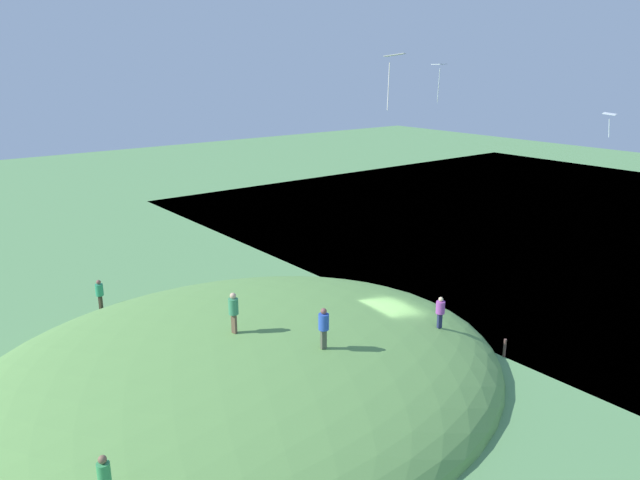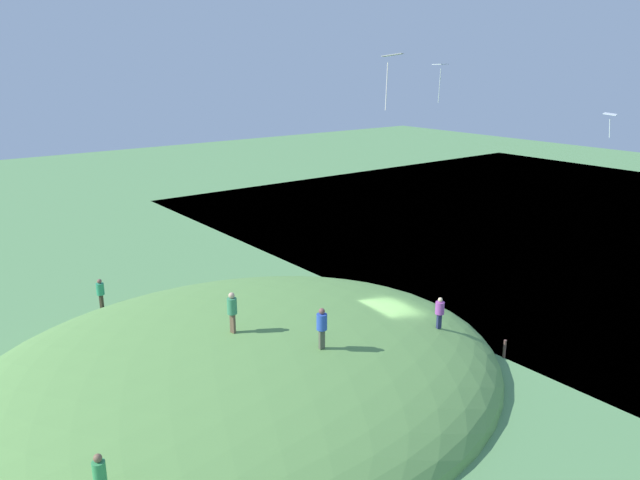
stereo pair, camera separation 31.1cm
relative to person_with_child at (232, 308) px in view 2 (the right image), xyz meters
The scene contains 11 objects.
ground_plane 9.49m from the person_with_child, behind, with size 160.00×160.00×0.00m, color #5C9156.
grass_hill 4.11m from the person_with_child, 136.22° to the right, with size 25.87×21.66×5.64m, color #63964B.
person_with_child is the anchor object (origin of this frame).
person_walking_path 10.91m from the person_with_child, 77.51° to the right, with size 0.58×0.58×1.71m.
person_near_shore 9.80m from the person_with_child, 157.88° to the left, with size 0.46×0.46×1.57m.
person_watching_kites 3.98m from the person_with_child, 126.63° to the left, with size 0.45×0.45×1.79m.
person_on_hilltop 9.52m from the person_with_child, 36.29° to the left, with size 0.53×0.53×1.79m.
kite_3 17.62m from the person_with_child, behind, with size 0.90×0.71×2.06m.
kite_6 18.44m from the person_with_child, 153.03° to the left, with size 0.90×0.77×1.05m.
kite_7 12.06m from the person_with_child, 133.74° to the left, with size 1.25×1.21×2.05m.
mooring_post 13.66m from the person_with_child, 156.50° to the left, with size 0.14×0.14×0.94m, color brown.
Camera 2 is at (20.20, 20.50, 14.04)m, focal length 34.32 mm.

